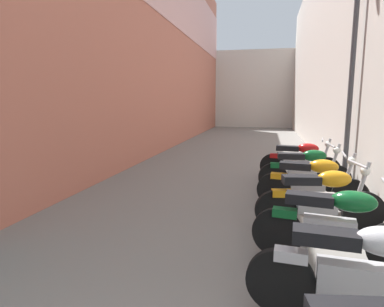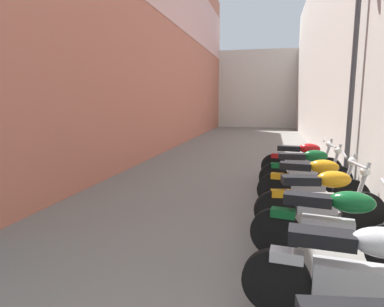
% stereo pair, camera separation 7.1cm
% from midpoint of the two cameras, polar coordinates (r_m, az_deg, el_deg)
% --- Properties ---
extents(ground_plane, '(41.06, 41.06, 0.00)m').
position_cam_midpoint_polar(ground_plane, '(9.95, 7.28, -1.84)').
color(ground_plane, slate).
extents(building_left, '(0.45, 25.06, 8.68)m').
position_cam_midpoint_polar(building_left, '(12.60, -5.52, 20.56)').
color(building_left, '#B76651').
rests_on(building_left, ground).
extents(building_right, '(0.45, 25.06, 7.49)m').
position_cam_midpoint_polar(building_right, '(12.02, 23.59, 17.31)').
color(building_right, beige).
rests_on(building_right, ground).
extents(building_far_end, '(8.49, 2.00, 5.49)m').
position_cam_midpoint_polar(building_far_end, '(25.29, 11.38, 10.88)').
color(building_far_end, beige).
rests_on(building_far_end, ground).
extents(motorcycle_third, '(1.85, 0.58, 1.04)m').
position_cam_midpoint_polar(motorcycle_third, '(3.14, 27.41, -17.88)').
color(motorcycle_third, black).
rests_on(motorcycle_third, ground).
extents(motorcycle_fourth, '(1.84, 0.58, 1.04)m').
position_cam_midpoint_polar(motorcycle_fourth, '(4.11, 23.81, -11.20)').
color(motorcycle_fourth, black).
rests_on(motorcycle_fourth, ground).
extents(motorcycle_fifth, '(1.84, 0.58, 1.04)m').
position_cam_midpoint_polar(motorcycle_fifth, '(5.09, 21.77, -7.22)').
color(motorcycle_fifth, black).
rests_on(motorcycle_fifth, ground).
extents(motorcycle_sixth, '(1.85, 0.58, 1.04)m').
position_cam_midpoint_polar(motorcycle_sixth, '(6.02, 20.49, -4.67)').
color(motorcycle_sixth, black).
rests_on(motorcycle_sixth, ground).
extents(motorcycle_seventh, '(1.85, 0.58, 1.04)m').
position_cam_midpoint_polar(motorcycle_seventh, '(7.10, 19.44, -2.59)').
color(motorcycle_seventh, black).
rests_on(motorcycle_seventh, ground).
extents(motorcycle_eighth, '(1.84, 0.58, 1.04)m').
position_cam_midpoint_polar(motorcycle_eighth, '(8.18, 18.68, -1.06)').
color(motorcycle_eighth, black).
rests_on(motorcycle_eighth, ground).
extents(street_lamp, '(0.79, 0.18, 5.13)m').
position_cam_midpoint_polar(street_lamp, '(7.32, 26.13, 16.82)').
color(street_lamp, '#47474C').
rests_on(street_lamp, ground).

